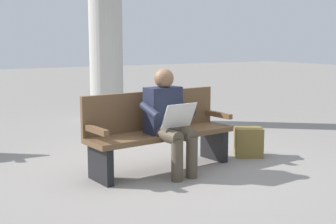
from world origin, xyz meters
TOP-DOWN VIEW (x-y plane):
  - ground_plane at (0.00, 0.00)m, footprint 40.00×40.00m
  - bench_near at (0.01, -0.07)m, footprint 1.84×0.66m
  - person_seated at (0.01, 0.16)m, footprint 0.60×0.60m
  - backpack at (-1.27, 0.01)m, footprint 0.42×0.39m
  - support_pillar at (-0.74, -3.35)m, footprint 0.60×0.60m

SIDE VIEW (x-z plane):
  - ground_plane at x=0.00m, z-range 0.00..0.00m
  - backpack at x=-1.27m, z-range 0.00..0.37m
  - bench_near at x=0.01m, z-range 0.01..0.91m
  - person_seated at x=0.01m, z-range 0.04..1.22m
  - support_pillar at x=-0.74m, z-range 0.00..3.21m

